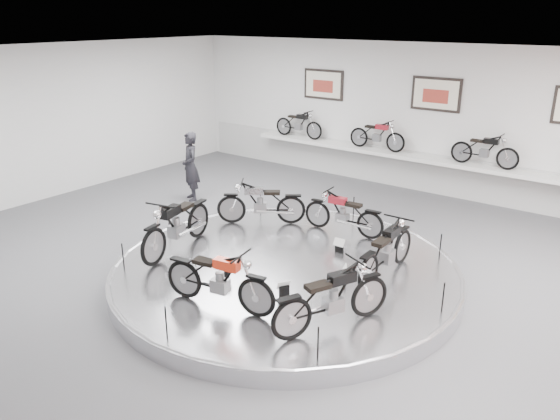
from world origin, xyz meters
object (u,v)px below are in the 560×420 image
Objects in this scene: bike_b at (343,213)px; bike_c at (261,203)px; bike_d at (177,224)px; bike_f at (332,297)px; display_platform at (285,272)px; visitor at (191,166)px; shelf at (426,159)px; bike_a at (387,250)px; bike_e at (219,279)px.

bike_b is 0.93× the size of bike_c.
bike_d is 1.10× the size of bike_f.
visitor is at bearing 154.38° from display_platform.
bike_f is 7.51m from visitor.
shelf is at bearing 151.46° from bike_d.
bike_b is 3.46m from bike_d.
bike_d is at bearing 47.10° from bike_b.
bike_b is at bearing 50.92° from bike_a.
bike_d is (-3.78, -1.42, 0.05)m from bike_a.
bike_b reaches higher than display_platform.
bike_d is (-2.14, -2.72, 0.10)m from bike_b.
bike_a is 3.46m from bike_c.
bike_f is at bearing -177.08° from bike_a.
bike_c is at bearing 140.32° from display_platform.
bike_a is (1.68, 0.71, 0.65)m from display_platform.
bike_b is (0.04, 2.01, 0.60)m from display_platform.
visitor is (-4.78, 2.29, 0.76)m from display_platform.
bike_d is 1.11× the size of bike_e.
shelf is 5.86× the size of bike_d.
visitor reaches higher than bike_e.
bike_d is at bearing 142.37° from bike_e.
bike_f is (1.77, -3.31, 0.05)m from bike_b.
bike_d is 2.45m from bike_e.
bike_a reaches higher than bike_e.
bike_f is at bearing -76.81° from shelf.
visitor is (-6.46, 1.59, 0.11)m from bike_a.
bike_e is 0.93× the size of visitor.
shelf is 6.53× the size of bike_e.
bike_d is at bearing 109.87° from bike_a.
bike_b is 3.75m from bike_f.
visitor is at bearing 75.53° from bike_a.
bike_c is at bearing 76.80° from bike_f.
bike_e is at bearing -89.53° from shelf.
bike_d is at bearing -18.07° from visitor.
bike_d reaches higher than bike_c.
bike_e is at bearing 85.71° from bike_b.
display_platform is 2.32m from bike_d.
display_platform is at bearing 82.16° from bike_e.
bike_a is 1.10× the size of bike_b.
bike_f is (3.90, -0.59, -0.05)m from bike_d.
bike_b is 4.83m from visitor.
bike_d is at bearing 105.87° from bike_f.
bike_e reaches higher than display_platform.
bike_d is 1.03× the size of visitor.
bike_b is 0.85× the size of visitor.
bike_e is at bearing -87.91° from display_platform.
bike_a is 0.99× the size of bike_f.
display_platform is at bearing 112.20° from bike_a.
visitor reaches higher than bike_c.
bike_b is 1.84m from bike_c.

